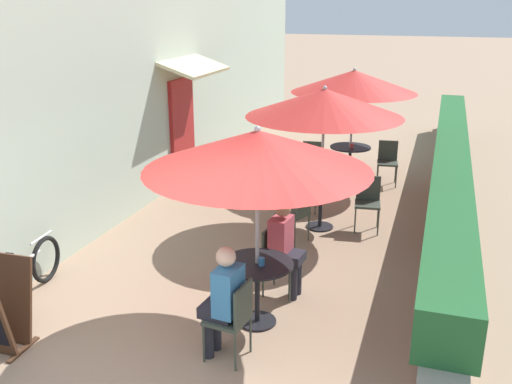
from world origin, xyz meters
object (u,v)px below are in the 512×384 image
at_px(cafe_chair_mid_left, 368,199).
at_px(cafe_chair_near_right, 234,315).
at_px(patio_table_near, 257,278).
at_px(coffee_cup_far, 352,146).
at_px(coffee_cup_near, 261,262).
at_px(patio_umbrella_mid, 324,103).
at_px(patio_table_mid, 321,195).
at_px(cafe_chair_mid_right, 298,185).
at_px(patio_umbrella_near, 257,150).
at_px(patio_table_far, 350,156).
at_px(seated_patron_near_right, 224,298).
at_px(coffee_cup_mid, 318,180).
at_px(cafe_chair_far_left, 388,159).
at_px(cafe_chair_mid_back, 297,211).
at_px(seated_patron_near_left, 285,244).
at_px(patio_umbrella_far, 354,81).
at_px(bicycle_leaning, 22,275).
at_px(cafe_chair_far_right, 313,157).
at_px(cafe_chair_near_left, 276,255).

bearing_deg(cafe_chair_mid_left, cafe_chair_near_right, 71.03).
bearing_deg(cafe_chair_near_right, patio_table_near, 5.84).
xyz_separation_m(cafe_chair_near_right, coffee_cup_far, (0.17, 6.30, 0.28)).
relative_size(coffee_cup_near, patio_umbrella_mid, 0.04).
relative_size(patio_table_mid, cafe_chair_mid_right, 0.94).
height_order(coffee_cup_near, cafe_chair_mid_right, cafe_chair_mid_right).
bearing_deg(cafe_chair_near_right, coffee_cup_far, 4.79).
distance_m(patio_table_mid, cafe_chair_mid_right, 0.75).
height_order(patio_umbrella_near, patio_table_far, patio_umbrella_near).
height_order(seated_patron_near_right, patio_table_mid, seated_patron_near_right).
relative_size(coffee_cup_mid, coffee_cup_far, 1.00).
relative_size(seated_patron_near_right, patio_table_mid, 1.53).
xyz_separation_m(patio_umbrella_mid, cafe_chair_far_left, (0.78, 2.74, -1.53)).
bearing_deg(cafe_chair_mid_right, patio_table_far, 126.82).
distance_m(patio_table_near, coffee_cup_mid, 3.09).
distance_m(cafe_chair_near_right, cafe_chair_mid_back, 3.12).
relative_size(cafe_chair_near_right, patio_table_far, 1.07).
relative_size(seated_patron_near_left, patio_table_far, 1.53).
xyz_separation_m(patio_table_far, patio_umbrella_far, (-0.00, -0.00, 1.49)).
distance_m(cafe_chair_mid_left, coffee_cup_far, 2.39).
relative_size(cafe_chair_mid_right, coffee_cup_mid, 9.67).
distance_m(cafe_chair_near_right, patio_table_mid, 3.84).
xyz_separation_m(patio_umbrella_near, cafe_chair_mid_back, (-0.14, 2.37, -1.53)).
distance_m(seated_patron_near_right, patio_umbrella_mid, 4.07).
bearing_deg(patio_table_far, patio_table_near, -91.19).
xyz_separation_m(patio_table_near, patio_umbrella_far, (0.12, 5.66, 1.49)).
bearing_deg(seated_patron_near_left, cafe_chair_near_right, 1.57).
relative_size(seated_patron_near_right, coffee_cup_near, 13.89).
bearing_deg(coffee_cup_near, cafe_chair_far_left, 82.38).
bearing_deg(seated_patron_near_right, patio_umbrella_mid, 3.52).
xyz_separation_m(coffee_cup_near, cafe_chair_far_left, (0.79, 5.88, -0.28)).
height_order(patio_umbrella_near, coffee_cup_mid, patio_umbrella_near).
xyz_separation_m(seated_patron_near_left, patio_table_mid, (-0.05, 2.35, -0.13)).
xyz_separation_m(coffee_cup_near, bicycle_leaning, (-2.98, -0.36, -0.47)).
height_order(seated_patron_near_left, patio_table_mid, seated_patron_near_left).
relative_size(patio_table_near, cafe_chair_far_right, 0.94).
distance_m(patio_umbrella_mid, patio_table_far, 2.97).
bearing_deg(patio_table_near, patio_umbrella_near, -75.96).
bearing_deg(bicycle_leaning, cafe_chair_mid_back, 39.57).
bearing_deg(seated_patron_near_right, cafe_chair_near_right, -90.00).
relative_size(seated_patron_near_right, cafe_chair_mid_right, 1.44).
distance_m(cafe_chair_near_left, cafe_chair_mid_left, 2.63).
bearing_deg(patio_umbrella_far, cafe_chair_near_left, -91.30).
bearing_deg(patio_table_mid, patio_table_near, -91.29).
bearing_deg(cafe_chair_mid_left, cafe_chair_far_left, -98.68).
distance_m(patio_umbrella_near, coffee_cup_near, 1.25).
relative_size(patio_umbrella_near, patio_table_far, 2.99).
bearing_deg(patio_umbrella_near, cafe_chair_mid_right, 97.02).
distance_m(cafe_chair_near_right, cafe_chair_far_right, 6.27).
distance_m(cafe_chair_near_right, coffee_cup_mid, 3.85).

